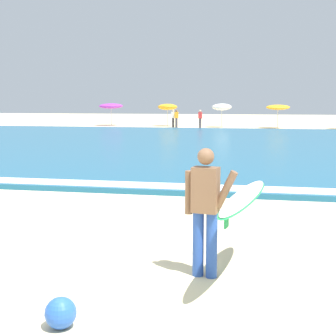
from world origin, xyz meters
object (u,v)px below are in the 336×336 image
Objects in this scene: beachgoer_near_row_left at (200,118)px; beach_ball at (61,313)px; beachgoer_near_row_right at (173,118)px; beachgoer_near_row_mid at (176,118)px; beach_umbrella_2 at (222,107)px; beach_umbrella_3 at (278,107)px; surfer_with_board at (223,203)px; beach_umbrella_1 at (168,107)px; beach_umbrella_0 at (111,106)px.

beachgoer_near_row_left reaches higher than beach_ball.
beachgoer_near_row_mid is at bearing -31.66° from beachgoer_near_row_right.
beach_umbrella_3 is at bearing -6.38° from beach_umbrella_2.
surfer_with_board is 1.49× the size of beachgoer_near_row_left.
beach_umbrella_1 is 1.01× the size of beach_umbrella_3.
beach_umbrella_1 reaches higher than beachgoer_near_row_left.
beach_umbrella_2 is at bearing 95.02° from surfer_with_board.
beach_umbrella_2 is 1.35× the size of beachgoer_near_row_left.
beach_umbrella_1 is 1.33× the size of beachgoer_near_row_left.
beach_ball is (1.74, -38.72, -1.64)m from beach_umbrella_2.
beachgoer_near_row_mid is (-7.15, 35.97, -0.18)m from surfer_with_board.
beachgoer_near_row_left is at bearing 97.97° from surfer_with_board.
beachgoer_near_row_right is at bearing -17.44° from beach_umbrella_0.
beach_umbrella_0 is at bearing 107.24° from beach_ball.
surfer_with_board is at bearing 48.90° from beach_ball.
beach_umbrella_2 is at bearing 14.54° from beachgoer_near_row_mid.
beach_umbrella_3 is at bearing 3.06° from beachgoer_near_row_mid.
beach_umbrella_1 is 6.32× the size of beach_ball.
beachgoer_near_row_mid is at bearing -59.33° from beach_umbrella_1.
beach_umbrella_0 is 6.80m from beachgoer_near_row_right.
beach_umbrella_2 is (10.66, -1.21, -0.05)m from beach_umbrella_0.
beachgoer_near_row_mid reaches higher than beach_ball.
beach_ball is (5.98, -37.91, -0.68)m from beachgoer_near_row_right.
beach_umbrella_0 is at bearing 178.13° from beach_umbrella_1.
surfer_with_board is 36.68m from beachgoer_near_row_mid.
beach_umbrella_2 reaches higher than beachgoer_near_row_right.
beach_umbrella_0 is (-13.91, 38.20, 0.83)m from surfer_with_board.
beach_umbrella_3 is 1.32× the size of beachgoer_near_row_mid.
beachgoer_near_row_right reaches higher than beach_ball.
beachgoer_near_row_mid is 0.40m from beachgoer_near_row_right.
beach_umbrella_2 is 4.89m from beach_umbrella_3.
surfer_with_board is at bearing -78.76° from beachgoer_near_row_mid.
beach_umbrella_1 is 0.98× the size of beach_umbrella_2.
beachgoer_near_row_left is (-1.69, -1.69, -0.96)m from beach_umbrella_2.
surfer_with_board is at bearing -84.98° from beach_umbrella_2.
beachgoer_near_row_left is (-6.55, -1.15, -0.95)m from beach_umbrella_3.
beach_umbrella_0 is 10.73m from beach_umbrella_2.
beachgoer_near_row_left is 37.19m from beach_ball.
beachgoer_near_row_left is 2.70m from beachgoer_near_row_right.
beachgoer_near_row_right is (6.42, -2.02, -1.01)m from beach_umbrella_0.
beach_ball is at bearing -87.43° from beach_umbrella_2.
beach_ball is at bearing -131.10° from surfer_with_board.
beachgoer_near_row_left is (8.96, -2.90, -1.01)m from beach_umbrella_0.
beachgoer_near_row_left is 4.77× the size of beach_ball.
surfer_with_board is 2.45m from beach_ball.
beach_ball is (12.39, -39.93, -1.69)m from beach_umbrella_0.
beach_umbrella_0 is 15.62m from beach_umbrella_3.
beach_ball is at bearing -94.67° from beach_umbrella_3.
beach_umbrella_0 reaches higher than surfer_with_board.
beach_umbrella_3 is at bearing 85.33° from beach_ball.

